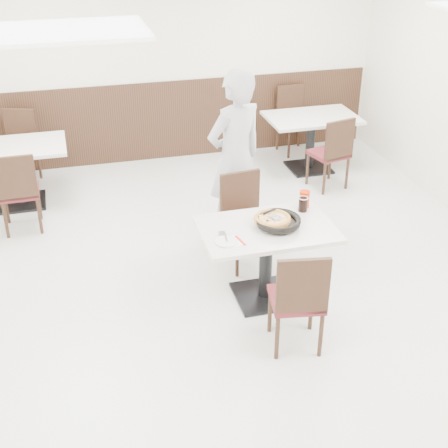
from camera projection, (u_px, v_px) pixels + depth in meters
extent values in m
plane|color=beige|center=(232.00, 289.00, 6.02)|extent=(7.00, 7.00, 0.00)
cube|color=silver|center=(163.00, 59.00, 8.33)|extent=(6.00, 0.04, 2.80)
cube|color=black|center=(166.00, 120.00, 8.72)|extent=(5.90, 0.03, 1.10)
cube|color=white|center=(26.00, 33.00, 3.08)|extent=(1.20, 0.60, 0.02)
cylinder|color=black|center=(276.00, 224.00, 5.58)|extent=(0.11, 0.11, 0.04)
cylinder|color=black|center=(278.00, 223.00, 5.54)|extent=(0.42, 0.42, 0.01)
cylinder|color=#D69549|center=(272.00, 220.00, 5.55)|extent=(0.35, 0.35, 0.02)
cube|color=silver|center=(276.00, 217.00, 5.53)|extent=(0.10, 0.11, 0.00)
cube|color=white|center=(232.00, 242.00, 5.32)|extent=(0.21, 0.21, 0.00)
cylinder|color=silver|center=(226.00, 242.00, 5.31)|extent=(0.21, 0.21, 0.01)
cube|color=silver|center=(226.00, 237.00, 5.36)|extent=(0.04, 0.16, 0.00)
cylinder|color=black|center=(303.00, 205.00, 5.81)|extent=(0.09, 0.09, 0.13)
cylinder|color=#C01E00|center=(304.00, 199.00, 5.88)|extent=(0.10, 0.10, 0.16)
imported|color=#B9BABF|center=(235.00, 159.00, 6.47)|extent=(0.81, 0.68, 1.88)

